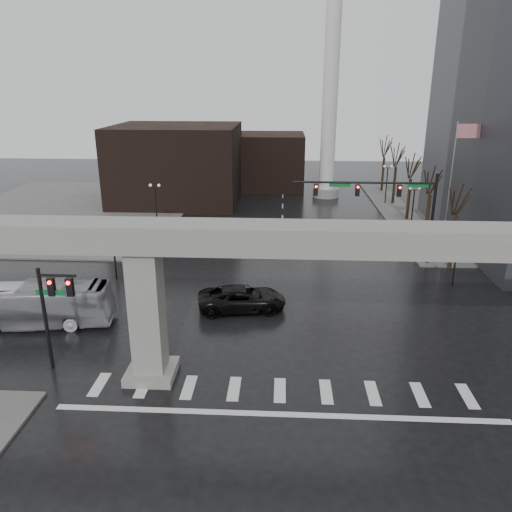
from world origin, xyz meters
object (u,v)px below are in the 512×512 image
object	(u,v)px
city_bus	(30,305)
far_car	(236,229)
pickup_truck	(242,299)
signal_mast_arm	(389,199)

from	to	relation	value
city_bus	far_car	xyz separation A→B (m)	(11.60, 21.00, -0.71)
pickup_truck	city_bus	distance (m)	13.99
pickup_truck	far_car	world-z (taller)	pickup_truck
pickup_truck	far_car	bearing A→B (deg)	-2.67
pickup_truck	signal_mast_arm	bearing A→B (deg)	-58.27
signal_mast_arm	city_bus	distance (m)	28.98
city_bus	far_car	world-z (taller)	city_bus
far_car	pickup_truck	bearing A→B (deg)	-77.65
signal_mast_arm	far_car	xyz separation A→B (m)	(-13.77, 7.70, -5.06)
city_bus	far_car	size ratio (longest dim) A/B	2.35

